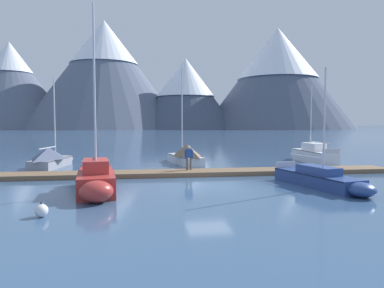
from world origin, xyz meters
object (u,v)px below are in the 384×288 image
(mooring_buoy_channel_marker, at_px, (41,211))
(person_on_dock, at_px, (189,156))
(sailboat_second_berth, at_px, (96,180))
(sailboat_mid_dock_starboard, at_px, (321,179))
(sailboat_mid_dock_port, at_px, (185,155))
(sailboat_far_berth, at_px, (312,154))
(sailboat_nearest_berth, at_px, (52,158))

(mooring_buoy_channel_marker, bearing_deg, person_on_dock, 54.27)
(sailboat_second_berth, distance_m, sailboat_mid_dock_starboard, 12.14)
(sailboat_mid_dock_port, relative_size, person_on_dock, 5.22)
(sailboat_far_berth, height_order, mooring_buoy_channel_marker, sailboat_far_berth)
(sailboat_second_berth, height_order, sailboat_mid_dock_port, sailboat_second_berth)
(sailboat_mid_dock_starboard, bearing_deg, sailboat_second_berth, 178.20)
(sailboat_mid_dock_starboard, bearing_deg, sailboat_far_berth, 64.14)
(sailboat_mid_dock_starboard, distance_m, sailboat_far_berth, 13.03)
(sailboat_mid_dock_port, relative_size, mooring_buoy_channel_marker, 15.22)
(sailboat_mid_dock_port, distance_m, mooring_buoy_channel_marker, 17.55)
(sailboat_nearest_berth, height_order, person_on_dock, sailboat_nearest_berth)
(sailboat_nearest_berth, bearing_deg, sailboat_far_berth, 0.64)
(sailboat_nearest_berth, bearing_deg, sailboat_mid_dock_starboard, -34.19)
(sailboat_mid_dock_starboard, height_order, mooring_buoy_channel_marker, sailboat_mid_dock_starboard)
(sailboat_nearest_berth, height_order, sailboat_mid_dock_starboard, sailboat_nearest_berth)
(sailboat_second_berth, bearing_deg, sailboat_nearest_berth, 113.19)
(sailboat_nearest_berth, distance_m, sailboat_mid_dock_port, 10.87)
(sailboat_mid_dock_port, relative_size, sailboat_mid_dock_starboard, 1.28)
(mooring_buoy_channel_marker, bearing_deg, sailboat_nearest_berth, 101.83)
(sailboat_nearest_berth, distance_m, person_on_dock, 11.71)
(sailboat_second_berth, relative_size, sailboat_far_berth, 1.35)
(sailboat_nearest_berth, height_order, sailboat_second_berth, sailboat_second_berth)
(sailboat_nearest_berth, bearing_deg, sailboat_mid_dock_port, 2.21)
(sailboat_nearest_berth, bearing_deg, person_on_dock, -27.64)
(sailboat_mid_dock_port, bearing_deg, sailboat_nearest_berth, -177.79)
(sailboat_second_berth, xyz_separation_m, sailboat_mid_dock_port, (6.11, 11.51, 0.14))
(sailboat_far_berth, bearing_deg, mooring_buoy_channel_marker, -141.09)
(person_on_dock, distance_m, mooring_buoy_channel_marker, 12.28)
(sailboat_nearest_berth, distance_m, sailboat_far_berth, 22.57)
(person_on_dock, bearing_deg, sailboat_nearest_berth, 152.36)
(sailboat_mid_dock_port, bearing_deg, sailboat_mid_dock_starboard, -63.14)
(sailboat_nearest_berth, bearing_deg, sailboat_second_berth, -66.81)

